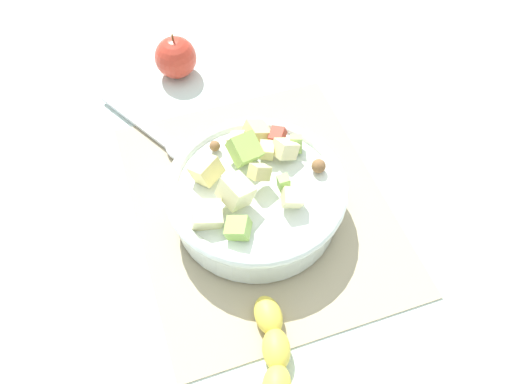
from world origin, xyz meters
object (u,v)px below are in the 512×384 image
Objects in this scene: salad_bowl at (255,195)px; whole_apple at (176,57)px; banana_whole at (274,349)px; serving_spoon at (161,138)px.

salad_bowl is 2.98× the size of whole_apple.
banana_whole is at bearing 167.42° from salad_bowl.
salad_bowl is 1.27× the size of serving_spoon.
banana_whole is (-0.22, 0.05, -0.03)m from salad_bowl.
whole_apple is at bearing -1.12° from banana_whole.
salad_bowl is at bearing -173.87° from whole_apple.
salad_bowl reaches higher than whole_apple.
whole_apple is 0.56m from banana_whole.
salad_bowl is 0.35m from whole_apple.
banana_whole reaches higher than serving_spoon.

